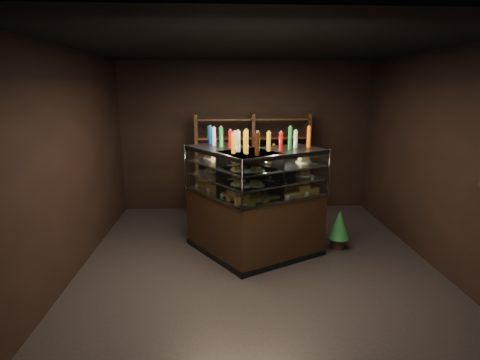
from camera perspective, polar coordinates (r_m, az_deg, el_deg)
The scene contains 7 objects.
ground at distance 5.66m, azimuth 2.51°, elevation -12.11°, with size 5.00×5.00×0.00m, color black.
room_shell at distance 5.11m, azimuth 2.74°, elevation 7.83°, with size 5.02×5.02×3.01m.
display_case at distance 5.61m, azimuth 1.79°, elevation -6.32°, with size 2.15×1.66×1.63m.
food_display at distance 5.41m, azimuth 1.82°, elevation 0.04°, with size 1.71×1.21×0.49m.
bottles_top at distance 5.31m, azimuth 1.89°, elevation 6.16°, with size 1.53×1.07×0.30m.
potted_conifer at distance 6.10m, azimuth 14.92°, elevation -6.44°, with size 0.33×0.33×0.71m.
back_shelving at distance 7.37m, azimuth 1.84°, elevation -0.73°, with size 2.19×0.48×2.00m.
Camera 1 is at (-0.51, -5.05, 2.49)m, focal length 28.00 mm.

